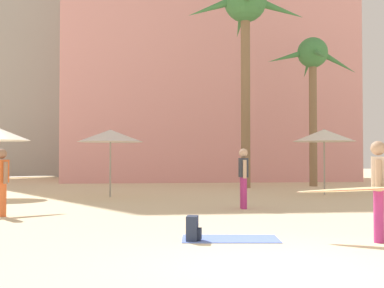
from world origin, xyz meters
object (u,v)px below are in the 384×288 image
object	(u,v)px
palm_tree_far_left	(313,66)
backpack	(193,229)
person_near_left	(382,187)
person_near_right	(243,176)
cafe_umbrella_3	(110,136)
cafe_umbrella_2	(324,135)
palm_tree_left	(245,15)
person_far_right	(3,179)
beach_towel	(230,239)

from	to	relation	value
palm_tree_far_left	backpack	size ratio (longest dim) A/B	17.69
palm_tree_far_left	backpack	xyz separation A→B (m)	(-8.14, -16.13, -5.78)
person_near_left	person_near_right	bearing A→B (deg)	-55.22
cafe_umbrella_3	person_near_left	world-z (taller)	cafe_umbrella_3
palm_tree_far_left	cafe_umbrella_3	distance (m)	12.12
cafe_umbrella_2	palm_tree_left	bearing A→B (deg)	110.52
palm_tree_left	cafe_umbrella_2	xyz separation A→B (m)	(1.86, -4.97, -5.88)
person_near_left	person_far_right	distance (m)	8.64
palm_tree_far_left	person_far_right	xyz separation A→B (m)	(-12.19, -11.75, -5.09)
palm_tree_far_left	person_near_right	distance (m)	13.38
cafe_umbrella_3	cafe_umbrella_2	bearing A→B (deg)	0.44
palm_tree_left	backpack	xyz separation A→B (m)	(-4.47, -15.11, -7.92)
cafe_umbrella_2	backpack	xyz separation A→B (m)	(-6.33, -10.14, -2.04)
cafe_umbrella_2	cafe_umbrella_3	size ratio (longest dim) A/B	1.03
cafe_umbrella_3	palm_tree_far_left	bearing A→B (deg)	31.71
cafe_umbrella_2	person_far_right	size ratio (longest dim) A/B	1.03
palm_tree_left	person_far_right	size ratio (longest dim) A/B	4.07
cafe_umbrella_3	beach_towel	size ratio (longest dim) A/B	1.47
palm_tree_left	person_near_left	world-z (taller)	palm_tree_left
cafe_umbrella_3	person_near_right	bearing A→B (deg)	-51.75
cafe_umbrella_3	person_far_right	xyz separation A→B (m)	(-2.39, -5.70, -1.30)
cafe_umbrella_2	cafe_umbrella_3	distance (m)	7.97
palm_tree_far_left	person_near_left	world-z (taller)	palm_tree_far_left
cafe_umbrella_2	person_near_right	xyz separation A→B (m)	(-4.23, -4.81, -1.34)
palm_tree_far_left	person_far_right	distance (m)	17.68
palm_tree_far_left	backpack	world-z (taller)	palm_tree_far_left
cafe_umbrella_3	beach_towel	xyz separation A→B (m)	(2.31, -9.94, -2.17)
backpack	person_far_right	distance (m)	6.00
palm_tree_far_left	person_far_right	size ratio (longest dim) A/B	3.07
person_far_right	backpack	bearing A→B (deg)	-81.22
palm_tree_left	person_near_left	size ratio (longest dim) A/B	3.72
cafe_umbrella_3	person_near_right	distance (m)	6.18
cafe_umbrella_3	person_near_left	size ratio (longest dim) A/B	0.91
palm_tree_far_left	person_near_left	bearing A→B (deg)	-107.01
person_far_right	cafe_umbrella_2	bearing A→B (deg)	-4.84
person_near_left	person_far_right	size ratio (longest dim) A/B	1.10
palm_tree_left	backpack	distance (m)	17.64
cafe_umbrella_3	person_near_left	bearing A→B (deg)	-66.27
palm_tree_left	cafe_umbrella_2	bearing A→B (deg)	-69.48
cafe_umbrella_2	person_near_left	size ratio (longest dim) A/B	0.94
palm_tree_left	person_far_right	world-z (taller)	palm_tree_left
palm_tree_far_left	cafe_umbrella_3	size ratio (longest dim) A/B	3.09
cafe_umbrella_3	person_near_right	size ratio (longest dim) A/B	1.46
palm_tree_far_left	beach_towel	distance (m)	18.64
person_near_left	cafe_umbrella_2	bearing A→B (deg)	-81.35
palm_tree_far_left	person_near_right	size ratio (longest dim) A/B	4.51
palm_tree_left	cafe_umbrella_3	distance (m)	9.90
beach_towel	person_far_right	xyz separation A→B (m)	(-4.70, 4.24, 0.88)
beach_towel	backpack	world-z (taller)	backpack
cafe_umbrella_2	person_near_right	bearing A→B (deg)	-131.36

